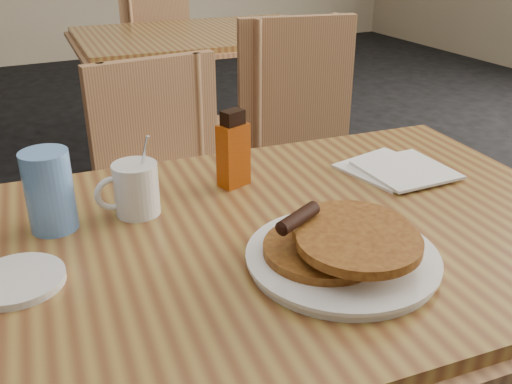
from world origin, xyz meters
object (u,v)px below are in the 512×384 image
neighbor_table (202,41)px  syrup_bottle (233,151)px  main_table (282,250)px  pancake_plate (343,250)px  chair_main_far (168,184)px  chair_neighbor_near (282,114)px  coffee_mug (135,188)px  blue_tumbler (49,191)px  chair_neighbor_far (162,45)px

neighbor_table → syrup_bottle: size_ratio=7.99×
main_table → pancake_plate: 0.16m
chair_main_far → chair_neighbor_near: (0.58, 0.35, 0.04)m
neighbor_table → chair_neighbor_near: chair_neighbor_near is taller
chair_main_far → neighbor_table: bearing=58.7°
coffee_mug → blue_tumbler: coffee_mug is taller
pancake_plate → coffee_mug: coffee_mug is taller
chair_main_far → blue_tumbler: 0.74m
neighbor_table → chair_neighbor_near: size_ratio=1.33×
coffee_mug → blue_tumbler: (-0.14, 0.01, 0.02)m
coffee_mug → syrup_bottle: size_ratio=0.97×
blue_tumbler → chair_main_far: bearing=56.5°
chair_neighbor_far → blue_tumbler: chair_neighbor_far is taller
chair_neighbor_far → chair_neighbor_near: (-0.00, -1.52, 0.01)m
main_table → pancake_plate: size_ratio=4.13×
chair_main_far → syrup_bottle: 0.62m
pancake_plate → chair_neighbor_far: bearing=78.3°
coffee_mug → neighbor_table: bearing=58.9°
syrup_bottle → pancake_plate: bearing=-102.5°
chair_neighbor_near → syrup_bottle: chair_neighbor_near is taller
pancake_plate → blue_tumbler: 0.50m
chair_neighbor_far → blue_tumbler: bearing=-99.3°
pancake_plate → syrup_bottle: 0.35m
main_table → chair_neighbor_far: size_ratio=1.34×
pancake_plate → blue_tumbler: (-0.38, 0.31, 0.05)m
chair_neighbor_near → pancake_plate: chair_neighbor_near is taller
chair_main_far → chair_neighbor_near: bearing=26.4°
neighbor_table → coffee_mug: bearing=-114.8°
neighbor_table → chair_neighbor_far: 0.77m
chair_main_far → chair_neighbor_near: chair_neighbor_near is taller
chair_main_far → chair_neighbor_near: size_ratio=0.94×
neighbor_table → main_table: bearing=-107.1°
pancake_plate → coffee_mug: (-0.24, 0.31, 0.03)m
chair_neighbor_near → coffee_mug: bearing=-118.5°
main_table → blue_tumbler: bearing=153.3°
chair_neighbor_far → pancake_plate: size_ratio=3.08×
chair_neighbor_far → chair_neighbor_near: chair_neighbor_near is taller
chair_main_far → chair_neighbor_far: size_ratio=0.95×
neighbor_table → pancake_plate: size_ratio=4.15×
chair_main_far → pancake_plate: bearing=-94.6°
main_table → chair_main_far: (0.02, 0.74, -0.18)m
coffee_mug → syrup_bottle: 0.21m
pancake_plate → coffee_mug: size_ratio=1.98×
blue_tumbler → pancake_plate: bearing=-39.4°
chair_neighbor_far → syrup_bottle: 2.51m
chair_neighbor_near → syrup_bottle: (-0.60, -0.89, 0.26)m
chair_neighbor_far → blue_tumbler: 2.64m
neighbor_table → coffee_mug: (-0.78, -1.70, 0.09)m
neighbor_table → syrup_bottle: syrup_bottle is taller
chair_neighbor_far → neighbor_table: bearing=-80.2°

